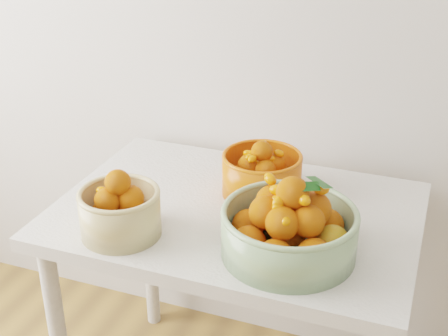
{
  "coord_description": "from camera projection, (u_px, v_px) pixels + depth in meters",
  "views": [
    {
      "loc": [
        0.32,
        0.17,
        1.63
      ],
      "look_at": [
        -0.18,
        1.51,
        0.92
      ],
      "focal_mm": 50.0,
      "sensor_mm": 36.0,
      "label": 1
    }
  ],
  "objects": [
    {
      "name": "bowl_cream",
      "position": [
        120.0,
        211.0,
        1.6
      ],
      "size": [
        0.26,
        0.26,
        0.18
      ],
      "rotation": [
        0.0,
        0.0,
        -0.25
      ],
      "color": "tan",
      "rests_on": "table"
    },
    {
      "name": "table",
      "position": [
        236.0,
        238.0,
        1.79
      ],
      "size": [
        1.0,
        0.7,
        0.75
      ],
      "color": "silver",
      "rests_on": "ground"
    },
    {
      "name": "bowl_orange",
      "position": [
        262.0,
        173.0,
        1.8
      ],
      "size": [
        0.31,
        0.31,
        0.17
      ],
      "rotation": [
        0.0,
        0.0,
        0.43
      ],
      "color": "#E15110",
      "rests_on": "table"
    },
    {
      "name": "bowl_green",
      "position": [
        289.0,
        228.0,
        1.51
      ],
      "size": [
        0.41,
        0.41,
        0.22
      ],
      "rotation": [
        0.0,
        0.0,
        0.27
      ],
      "color": "#8BAB7D",
      "rests_on": "table"
    }
  ]
}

